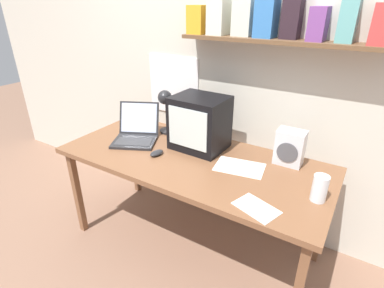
% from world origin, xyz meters
% --- Properties ---
extents(ground_plane, '(12.00, 12.00, 0.00)m').
position_xyz_m(ground_plane, '(0.00, 0.00, 0.00)').
color(ground_plane, '#85614D').
extents(back_wall, '(5.60, 0.24, 2.60)m').
position_xyz_m(back_wall, '(0.01, 0.52, 1.31)').
color(back_wall, beige).
rests_on(back_wall, ground_plane).
extents(corner_desk, '(1.79, 0.79, 0.75)m').
position_xyz_m(corner_desk, '(0.00, 0.00, 0.69)').
color(corner_desk, brown).
rests_on(corner_desk, ground_plane).
extents(crt_monitor, '(0.37, 0.31, 0.37)m').
position_xyz_m(crt_monitor, '(-0.04, 0.16, 0.93)').
color(crt_monitor, black).
rests_on(crt_monitor, corner_desk).
extents(laptop, '(0.42, 0.44, 0.25)m').
position_xyz_m(laptop, '(-0.51, 0.04, 0.81)').
color(laptop, '#232326').
rests_on(laptop, corner_desk).
extents(desk_lamp, '(0.14, 0.18, 0.35)m').
position_xyz_m(desk_lamp, '(-0.37, 0.23, 0.99)').
color(desk_lamp, '#232326').
rests_on(desk_lamp, corner_desk).
extents(juice_glass, '(0.08, 0.08, 0.15)m').
position_xyz_m(juice_glass, '(0.81, -0.05, 0.81)').
color(juice_glass, white).
rests_on(juice_glass, corner_desk).
extents(space_heater, '(0.17, 0.12, 0.23)m').
position_xyz_m(space_heater, '(0.56, 0.26, 0.86)').
color(space_heater, silver).
rests_on(space_heater, corner_desk).
extents(computer_mouse, '(0.08, 0.11, 0.03)m').
position_xyz_m(computer_mouse, '(-0.22, -0.10, 0.77)').
color(computer_mouse, '#232326').
rests_on(computer_mouse, corner_desk).
extents(loose_paper_near_monitor, '(0.33, 0.25, 0.00)m').
position_xyz_m(loose_paper_near_monitor, '(0.32, 0.05, 0.75)').
color(loose_paper_near_monitor, white).
rests_on(loose_paper_near_monitor, corner_desk).
extents(loose_paper_near_laptop, '(0.25, 0.20, 0.00)m').
position_xyz_m(loose_paper_near_laptop, '(0.56, -0.29, 0.75)').
color(loose_paper_near_laptop, silver).
rests_on(loose_paper_near_laptop, corner_desk).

